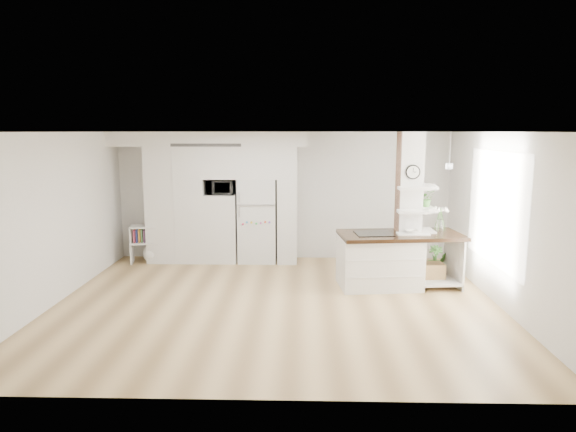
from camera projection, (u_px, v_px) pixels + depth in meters
The scene contains 14 objects.
floor at pixel (276, 303), 8.19m from camera, with size 7.00×6.00×0.01m, color tan.
room at pixel (276, 187), 7.89m from camera, with size 7.04×6.04×2.72m.
cabinet_wall at pixel (213, 190), 10.62m from camera, with size 4.00×0.71×2.70m.
refrigerator at pixel (258, 220), 10.71m from camera, with size 0.78×0.69×1.75m.
column at pixel (414, 209), 9.02m from camera, with size 0.69×0.90×2.70m.
window at pixel (495, 208), 8.15m from camera, with size 2.40×2.40×0.00m, color white.
pendant_light at pixel (386, 170), 7.95m from camera, with size 0.12×0.12×0.10m, color white.
kitchen_island at pixel (386, 259), 9.00m from camera, with size 2.20×1.22×1.52m.
bookshelf at pixel (149, 247), 10.68m from camera, with size 0.71×0.49×0.78m.
floor_plant_a at pixel (441, 265), 9.55m from camera, with size 0.28×0.23×0.51m, color #448334.
floor_plant_b at pixel (435, 259), 9.98m from camera, with size 0.29×0.29×0.51m, color #448334.
microwave at pixel (221, 187), 10.56m from camera, with size 0.54×0.37×0.30m, color #2D2D2D.
shelf_plant at pixel (427, 198), 9.15m from camera, with size 0.27×0.23×0.30m, color #448334.
decor_bowl at pixel (412, 231), 8.85m from camera, with size 0.22×0.22×0.05m, color white.
Camera 1 is at (0.40, -7.84, 2.71)m, focal length 32.00 mm.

